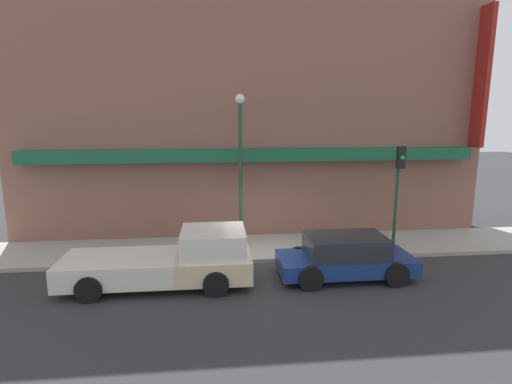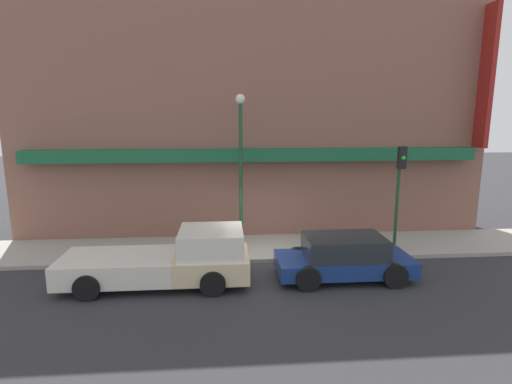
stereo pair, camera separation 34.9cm
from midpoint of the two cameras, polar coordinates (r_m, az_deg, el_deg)
ground_plane at (r=14.37m, az=1.40°, el=-10.14°), size 80.00×80.00×0.00m
sidewalk at (r=15.73m, az=0.84°, el=-7.95°), size 36.00×2.97×0.15m
building at (r=17.86m, az=0.02°, el=13.30°), size 19.80×3.80×11.84m
pickup_truck at (r=12.74m, az=-11.47°, el=-9.50°), size 5.72×2.22×1.71m
parked_car at (r=13.27m, az=13.19°, el=-9.08°), size 4.31×2.00×1.39m
fire_hydrant at (r=15.50m, az=15.84°, el=-7.18°), size 0.20×0.20×0.62m
street_lamp at (r=15.06m, az=-1.54°, el=5.50°), size 0.36×0.36×5.78m
traffic_light at (r=15.50m, az=20.42°, el=1.57°), size 0.28×0.42×3.91m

